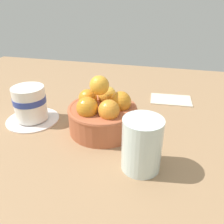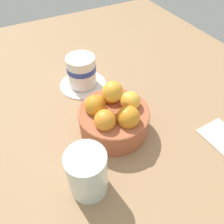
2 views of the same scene
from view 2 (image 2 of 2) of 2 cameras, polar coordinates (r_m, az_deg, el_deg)
name	(u,v)px [view 2 (image 2 of 2)]	position (r cm, az deg, el deg)	size (l,w,h in cm)	color
ground_plane	(114,135)	(52.53, 0.44, -5.98)	(128.20, 102.84, 4.87)	#997551
terracotta_bowl	(114,116)	(47.42, 0.47, -1.05)	(15.15, 15.15, 12.70)	#AD5938
coffee_cup	(82,72)	(59.93, -7.55, 9.98)	(12.49, 12.49, 8.56)	white
water_glass	(87,173)	(39.11, -6.30, -15.18)	(6.90, 6.90, 9.72)	silver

